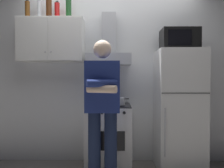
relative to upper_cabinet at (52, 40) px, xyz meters
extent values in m
cube|color=white|center=(0.85, 0.23, -0.40)|extent=(4.80, 0.10, 2.70)
cube|color=white|center=(0.00, 0.01, 0.00)|extent=(0.90, 0.34, 0.60)
cube|color=white|center=(-0.22, -0.17, 0.00)|extent=(0.43, 0.01, 0.58)
cube|color=white|center=(0.22, -0.17, 0.00)|extent=(0.43, 0.01, 0.58)
sphere|color=#B2B2B7|center=(-0.04, -0.18, -0.18)|extent=(0.02, 0.02, 0.02)
sphere|color=#B2B2B7|center=(0.04, -0.18, -0.18)|extent=(0.02, 0.02, 0.02)
cube|color=white|center=(0.80, -0.12, -1.32)|extent=(0.60, 0.60, 0.85)
cube|color=black|center=(0.80, -0.12, -0.89)|extent=(0.59, 0.59, 0.01)
cube|color=black|center=(0.80, -0.43, -1.30)|extent=(0.42, 0.01, 0.24)
cylinder|color=black|center=(0.67, -0.24, -0.88)|extent=(0.16, 0.16, 0.01)
cylinder|color=black|center=(0.93, -0.24, -0.88)|extent=(0.16, 0.16, 0.01)
cylinder|color=black|center=(0.67, 0.00, -0.88)|extent=(0.16, 0.16, 0.01)
cylinder|color=black|center=(0.93, 0.00, -0.88)|extent=(0.16, 0.16, 0.01)
cylinder|color=black|center=(0.60, -0.44, -0.95)|extent=(0.04, 0.02, 0.04)
cylinder|color=black|center=(0.73, -0.44, -0.95)|extent=(0.04, 0.02, 0.04)
cylinder|color=black|center=(0.87, -0.44, -0.95)|extent=(0.04, 0.02, 0.04)
cylinder|color=black|center=(1.00, -0.44, -0.95)|extent=(0.04, 0.02, 0.04)
cube|color=#B7BABF|center=(0.80, -0.04, -0.27)|extent=(0.60, 0.44, 0.15)
cube|color=#B7BABF|center=(0.80, 0.10, 0.10)|extent=(0.20, 0.16, 0.60)
cube|color=silver|center=(1.75, -0.12, -0.95)|extent=(0.60, 0.60, 1.60)
cube|color=#4C4C4C|center=(1.75, -0.43, -0.71)|extent=(0.59, 0.01, 0.01)
cylinder|color=silver|center=(1.50, -0.44, -1.19)|extent=(0.02, 0.02, 0.60)
cube|color=black|center=(1.75, -0.10, -0.01)|extent=(0.48, 0.36, 0.28)
cube|color=black|center=(1.71, -0.29, -0.01)|extent=(0.30, 0.01, 0.20)
cylinder|color=#192342|center=(0.66, -0.72, -1.32)|extent=(0.14, 0.14, 0.85)
cylinder|color=#192342|center=(0.84, -0.72, -1.32)|extent=(0.14, 0.14, 0.85)
cube|color=navy|center=(0.75, -0.72, -0.62)|extent=(0.38, 0.20, 0.56)
cylinder|color=navy|center=(0.75, -0.86, -0.58)|extent=(0.33, 0.17, 0.08)
cylinder|color=beige|center=(0.75, -0.86, -0.64)|extent=(0.33, 0.17, 0.08)
sphere|color=beige|center=(0.75, -0.72, -0.21)|extent=(0.20, 0.20, 0.20)
cylinder|color=#B7BABF|center=(0.93, -0.24, -0.83)|extent=(0.17, 0.17, 0.09)
cylinder|color=black|center=(0.82, -0.24, -0.80)|extent=(0.05, 0.01, 0.01)
cylinder|color=black|center=(1.04, -0.24, -0.80)|extent=(0.05, 0.01, 0.01)
cylinder|color=red|center=(0.07, 0.03, 0.41)|extent=(0.07, 0.07, 0.23)
cylinder|color=black|center=(0.07, 0.03, 0.54)|extent=(0.04, 0.04, 0.02)
cylinder|color=silver|center=(-0.18, 0.04, 0.43)|extent=(0.07, 0.07, 0.26)
cylinder|color=black|center=(-0.18, 0.04, 0.57)|extent=(0.04, 0.04, 0.02)
cylinder|color=#19471E|center=(0.24, -0.01, 0.46)|extent=(0.08, 0.08, 0.33)
cylinder|color=#47230F|center=(-0.03, -0.02, 0.45)|extent=(0.08, 0.08, 0.29)
cylinder|color=brown|center=(-0.33, -0.01, 0.42)|extent=(0.07, 0.07, 0.24)
cylinder|color=black|center=(-0.33, -0.01, 0.55)|extent=(0.04, 0.04, 0.02)
camera|label=1|loc=(0.89, -3.39, -0.52)|focal=38.95mm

